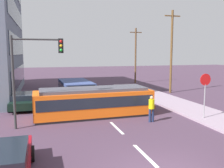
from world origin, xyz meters
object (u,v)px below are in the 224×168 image
object	(u,v)px
streetcar_tram	(94,102)
parked_sedan_mid	(24,100)
utility_pole_far	(136,55)
utility_pole_mid	(171,51)
parked_sedan_near	(2,164)
city_bus	(76,90)
stop_sign	(205,87)
pedestrian_crossing	(152,107)
traffic_light_mast	(33,64)

from	to	relation	value
streetcar_tram	parked_sedan_mid	distance (m)	6.20
utility_pole_far	utility_pole_mid	bearing A→B (deg)	-87.44
parked_sedan_near	utility_pole_far	world-z (taller)	utility_pole_far
streetcar_tram	utility_pole_mid	size ratio (longest dim) A/B	0.91
streetcar_tram	utility_pole_mid	bearing A→B (deg)	36.01
city_bus	parked_sedan_mid	world-z (taller)	city_bus
city_bus	utility_pole_mid	distance (m)	11.31
streetcar_tram	city_bus	bearing A→B (deg)	94.37
streetcar_tram	utility_pole_far	distance (m)	19.53
stop_sign	pedestrian_crossing	bearing A→B (deg)	171.27
parked_sedan_near	utility_pole_far	size ratio (longest dim) A/B	0.58
pedestrian_crossing	stop_sign	world-z (taller)	stop_sign
streetcar_tram	utility_pole_mid	xyz separation A→B (m)	(10.17, 7.39, 3.58)
city_bus	stop_sign	bearing A→B (deg)	-50.83
pedestrian_crossing	utility_pole_mid	distance (m)	12.63
streetcar_tram	stop_sign	bearing A→B (deg)	-24.36
streetcar_tram	pedestrian_crossing	xyz separation A→B (m)	(3.18, -2.48, -0.07)
city_bus	pedestrian_crossing	distance (m)	8.94
utility_pole_far	city_bus	bearing A→B (deg)	-132.94
city_bus	traffic_light_mast	xyz separation A→B (m)	(-3.39, -7.29, 2.65)
streetcar_tram	utility_pole_far	world-z (taller)	utility_pole_far
utility_pole_mid	traffic_light_mast	bearing A→B (deg)	-147.29
parked_sedan_mid	stop_sign	distance (m)	13.47
pedestrian_crossing	parked_sedan_mid	size ratio (longest dim) A/B	0.37
stop_sign	utility_pole_far	xyz separation A→B (m)	(3.09, 19.66, 1.90)
city_bus	parked_sedan_mid	bearing A→B (deg)	-158.14
stop_sign	streetcar_tram	bearing A→B (deg)	155.64
pedestrian_crossing	streetcar_tram	bearing A→B (deg)	142.04
city_bus	pedestrian_crossing	size ratio (longest dim) A/B	3.25
stop_sign	utility_pole_far	bearing A→B (deg)	81.06
parked_sedan_near	parked_sedan_mid	xyz separation A→B (m)	(0.04, 11.66, 0.00)
city_bus	traffic_light_mast	size ratio (longest dim) A/B	1.03
stop_sign	utility_pole_mid	size ratio (longest dim) A/B	0.33
city_bus	parked_sedan_mid	size ratio (longest dim) A/B	1.20
traffic_light_mast	utility_pole_far	bearing A→B (deg)	53.33
parked_sedan_near	streetcar_tram	bearing A→B (deg)	58.08
utility_pole_mid	parked_sedan_mid	bearing A→B (deg)	-167.06
pedestrian_crossing	traffic_light_mast	size ratio (longest dim) A/B	0.32
parked_sedan_mid	utility_pole_mid	xyz separation A→B (m)	(14.92, 3.43, 3.97)
pedestrian_crossing	parked_sedan_mid	world-z (taller)	pedestrian_crossing
traffic_light_mast	utility_pole_far	xyz separation A→B (m)	(13.58, 18.24, 0.40)
pedestrian_crossing	parked_sedan_near	size ratio (longest dim) A/B	0.37
stop_sign	parked_sedan_mid	bearing A→B (deg)	148.56
parked_sedan_near	parked_sedan_mid	size ratio (longest dim) A/B	1.00
city_bus	utility_pole_far	bearing A→B (deg)	47.06
parked_sedan_mid	traffic_light_mast	size ratio (longest dim) A/B	0.85
utility_pole_far	parked_sedan_mid	bearing A→B (deg)	-138.84
pedestrian_crossing	utility_pole_far	xyz separation A→B (m)	(6.57, 19.12, 3.15)
city_bus	stop_sign	world-z (taller)	stop_sign
utility_pole_mid	utility_pole_far	world-z (taller)	utility_pole_mid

